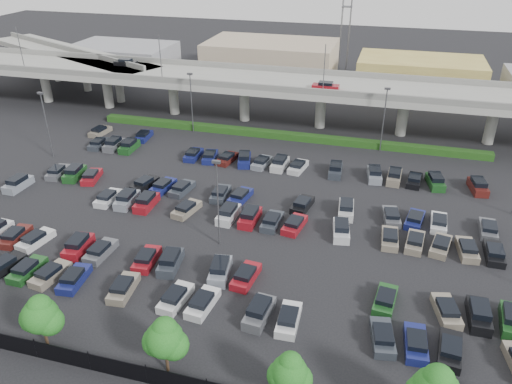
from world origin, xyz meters
TOP-DOWN VIEW (x-y plane):
  - ground at (0.00, 0.00)m, footprint 280.00×280.00m
  - overpass at (-0.22, 32.01)m, footprint 150.00×13.00m
  - on_ramp at (-52.10, 43.05)m, footprint 50.93×30.13m
  - hedge at (0.00, 25.00)m, footprint 66.00×1.60m
  - fence at (-0.05, -28.00)m, footprint 70.00×0.10m
  - tree_row at (0.70, -26.53)m, footprint 65.07×3.66m
  - parked_cars at (-0.57, -2.81)m, footprint 62.94×41.63m
  - light_poles at (-4.13, 2.00)m, footprint 66.90×48.38m
  - distant_buildings at (12.38, 61.81)m, footprint 138.00×24.00m
  - comm_tower at (4.00, 74.00)m, footprint 2.40×2.40m

SIDE VIEW (x-z plane):
  - ground at x=0.00m, z-range 0.00..0.00m
  - hedge at x=0.00m, z-range 0.00..1.10m
  - parked_cars at x=-0.57m, z-range -0.22..1.45m
  - fence at x=-0.05m, z-range -0.10..1.90m
  - tree_row at x=0.70m, z-range 0.55..6.49m
  - distant_buildings at x=12.38m, z-range -0.76..8.24m
  - light_poles at x=-4.13m, z-range 1.09..11.39m
  - on_ramp at x=-52.10m, z-range 2.46..11.26m
  - overpass at x=-0.22m, z-range -0.93..14.87m
  - comm_tower at x=4.00m, z-range 0.61..30.61m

